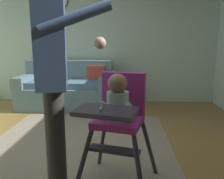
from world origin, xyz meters
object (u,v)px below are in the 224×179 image
at_px(high_chair, 118,109).
at_px(adult_standing, 54,76).
at_px(wall_clock, 61,1).
at_px(couch, 67,89).

xyz_separation_m(high_chair, adult_standing, (-0.47, -0.11, 0.28)).
bearing_deg(wall_clock, couch, -69.32).
distance_m(couch, high_chair, 2.68).
bearing_deg(couch, adult_standing, 12.62).
bearing_deg(high_chair, adult_standing, -62.21).
xyz_separation_m(adult_standing, wall_clock, (-0.75, 3.04, 1.07)).
height_order(adult_standing, wall_clock, wall_clock).
relative_size(couch, adult_standing, 1.03).
xyz_separation_m(couch, wall_clock, (-0.18, 0.48, 1.68)).
xyz_separation_m(couch, high_chair, (1.04, -2.45, 0.33)).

